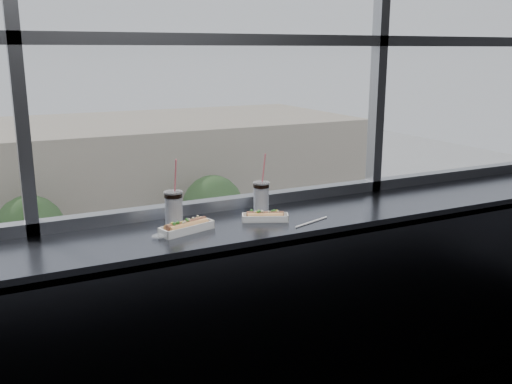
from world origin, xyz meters
name	(u,v)px	position (x,y,z in m)	size (l,w,h in m)	color
wall_back_lower	(227,301)	(0.00, 1.50, 0.55)	(6.00, 6.00, 0.00)	black
counter	(248,227)	(0.00, 1.23, 1.07)	(6.00, 0.55, 0.06)	#535661
counter_fascia	(270,342)	(0.00, 0.97, 0.55)	(6.00, 0.04, 1.04)	#535661
hotdog_tray_left	(187,227)	(-0.33, 1.20, 1.13)	(0.29, 0.16, 0.07)	white
hotdog_tray_right	(265,216)	(0.09, 1.20, 1.12)	(0.25, 0.17, 0.06)	white
soda_cup_left	(174,207)	(-0.36, 1.31, 1.20)	(0.09, 0.09, 0.34)	white
soda_cup_right	(261,196)	(0.13, 1.32, 1.20)	(0.09, 0.09, 0.33)	white
loose_straw	(311,222)	(0.28, 1.06, 1.10)	(0.01, 0.01, 0.24)	white
wrapper	(160,236)	(-0.48, 1.17, 1.11)	(0.09, 0.07, 0.02)	silver
plaza_ground	(3,223)	(0.00, 45.00, -11.00)	(120.00, 120.00, 0.00)	#A2A1A0
street_asphalt	(36,373)	(0.00, 21.50, -10.97)	(80.00, 10.00, 0.06)	black
far_sidewalk	(20,299)	(0.00, 29.50, -10.98)	(80.00, 6.00, 0.04)	#A2A1A0
far_building	(2,188)	(0.00, 39.50, -7.00)	(50.00, 14.00, 8.00)	#A89B87
car_near_d	(217,362)	(6.39, 17.50, -10.02)	(5.49, 2.29, 1.83)	white
car_far_c	(243,269)	(11.28, 25.50, -9.80)	(6.85, 2.85, 2.28)	silver
car_far_b	(67,302)	(1.90, 25.50, -9.87)	(6.41, 2.67, 2.14)	#BD0008
car_near_e	(404,313)	(15.84, 17.50, -9.98)	(5.77, 2.40, 1.92)	#264C83
pedestrian_d	(197,259)	(9.69, 28.55, -9.97)	(0.88, 0.66, 1.98)	#66605B
pedestrian_c	(77,267)	(3.12, 29.94, -9.82)	(1.01, 0.76, 2.27)	#66605B
tree_center	(30,229)	(0.84, 29.50, -7.18)	(3.60, 3.60, 5.63)	#47382B
tree_right	(213,205)	(11.17, 29.50, -7.13)	(3.65, 3.65, 5.70)	#47382B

